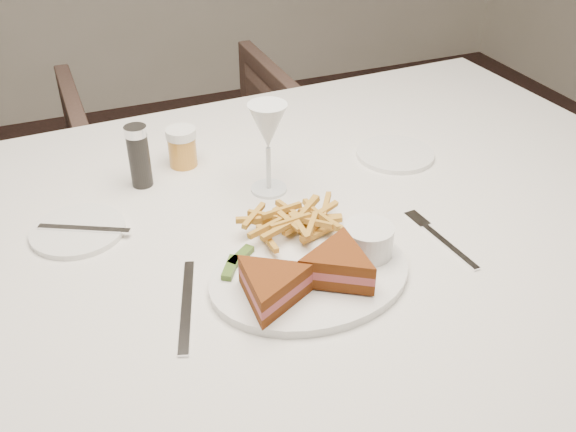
{
  "coord_description": "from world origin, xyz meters",
  "views": [
    {
      "loc": [
        -0.13,
        -0.7,
        1.38
      ],
      "look_at": [
        0.21,
        0.11,
        0.8
      ],
      "focal_mm": 40.0,
      "sensor_mm": 36.0,
      "label": 1
    }
  ],
  "objects": [
    {
      "name": "table",
      "position": [
        0.21,
        0.16,
        0.38
      ],
      "size": [
        1.69,
        1.17,
        0.75
      ],
      "primitive_type": "cube",
      "rotation": [
        0.0,
        0.0,
        0.05
      ],
      "color": "silver",
      "rests_on": "ground"
    },
    {
      "name": "table_setting",
      "position": [
        0.2,
        0.1,
        0.79
      ],
      "size": [
        0.8,
        0.64,
        0.18
      ],
      "color": "white",
      "rests_on": "table"
    },
    {
      "name": "chair_far",
      "position": [
        0.27,
        1.14,
        0.36
      ],
      "size": [
        0.69,
        0.65,
        0.71
      ],
      "primitive_type": "imported",
      "rotation": [
        0.0,
        0.0,
        3.14
      ],
      "color": "#4B362E",
      "rests_on": "ground"
    }
  ]
}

